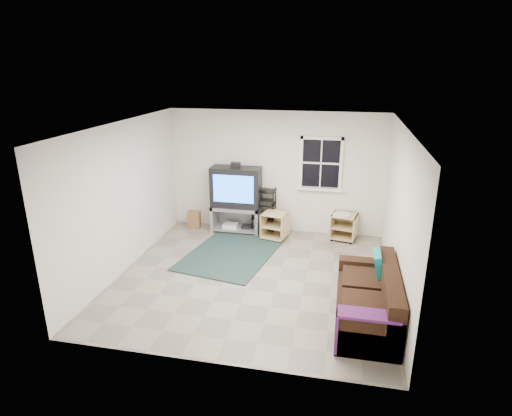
% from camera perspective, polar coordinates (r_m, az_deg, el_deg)
% --- Properties ---
extents(room, '(4.60, 4.62, 4.60)m').
position_cam_1_polar(room, '(9.00, 8.63, 5.46)').
color(room, gray).
rests_on(room, ground).
extents(tv_unit, '(1.05, 0.53, 1.55)m').
position_cam_1_polar(tv_unit, '(9.18, -2.66, 1.86)').
color(tv_unit, gray).
rests_on(tv_unit, ground).
extents(av_rack, '(0.49, 0.36, 0.98)m').
position_cam_1_polar(av_rack, '(9.27, 1.05, -0.70)').
color(av_rack, black).
rests_on(av_rack, ground).
extents(side_table_left, '(0.58, 0.58, 0.57)m').
position_cam_1_polar(side_table_left, '(8.99, 2.64, -2.16)').
color(side_table_left, '#D8BB85').
rests_on(side_table_left, ground).
extents(side_table_right, '(0.59, 0.59, 0.58)m').
position_cam_1_polar(side_table_right, '(9.12, 11.67, -2.14)').
color(side_table_right, '#D8BB85').
rests_on(side_table_right, ground).
extents(sofa, '(0.83, 1.87, 0.85)m').
position_cam_1_polar(sofa, '(6.43, 14.87, -11.97)').
color(sofa, black).
rests_on(sofa, ground).
extents(shag_rug, '(1.85, 2.31, 0.02)m').
position_cam_1_polar(shag_rug, '(8.33, -3.43, -6.14)').
color(shag_rug, black).
rests_on(shag_rug, ground).
extents(paper_bag, '(0.27, 0.18, 0.39)m').
position_cam_1_polar(paper_bag, '(9.66, -8.25, -1.54)').
color(paper_bag, '#8B5C3E').
rests_on(paper_bag, ground).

